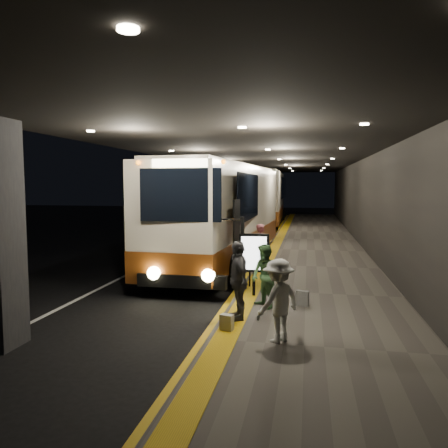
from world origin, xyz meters
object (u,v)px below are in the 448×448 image
(bag_polka, at_px, (302,298))
(info_sign, at_px, (254,254))
(passenger_waiting_white, at_px, (278,300))
(coach_main, at_px, (224,217))
(passenger_waiting_green, at_px, (265,276))
(stanchion_post, at_px, (250,269))
(coach_second, at_px, (264,200))
(bag_plain, at_px, (227,323))
(passenger_waiting_grey, at_px, (238,280))
(passenger_boarding, at_px, (262,247))

(bag_polka, height_order, info_sign, info_sign)
(passenger_waiting_white, xyz_separation_m, info_sign, (-0.88, 3.34, 0.34))
(coach_main, relative_size, passenger_waiting_green, 7.95)
(passenger_waiting_green, height_order, bag_polka, passenger_waiting_green)
(stanchion_post, bearing_deg, coach_second, 94.58)
(coach_main, xyz_separation_m, bag_plain, (1.72, -8.57, -1.53))
(passenger_waiting_grey, xyz_separation_m, bag_polka, (1.41, 1.39, -0.70))
(passenger_waiting_white, distance_m, stanchion_post, 4.52)
(coach_main, relative_size, bag_polka, 32.96)
(passenger_waiting_grey, relative_size, stanchion_post, 1.67)
(passenger_waiting_grey, xyz_separation_m, stanchion_post, (-0.15, 3.15, -0.36))
(coach_main, relative_size, passenger_boarding, 7.72)
(passenger_waiting_grey, distance_m, info_sign, 2.14)
(coach_main, height_order, passenger_waiting_green, coach_main)
(coach_main, relative_size, coach_second, 0.96)
(passenger_waiting_white, relative_size, bag_polka, 4.25)
(passenger_waiting_white, bearing_deg, coach_second, -133.79)
(passenger_boarding, bearing_deg, stanchion_post, -176.42)
(coach_main, xyz_separation_m, passenger_boarding, (1.72, -1.82, -0.89))
(coach_second, xyz_separation_m, passenger_waiting_green, (2.42, -24.15, -1.02))
(bag_plain, bearing_deg, passenger_waiting_green, 71.69)
(coach_second, xyz_separation_m, stanchion_post, (1.76, -22.02, -1.27))
(bag_polka, bearing_deg, passenger_waiting_white, -99.31)
(coach_main, distance_m, passenger_waiting_grey, 8.02)
(passenger_boarding, distance_m, passenger_waiting_grey, 5.95)
(passenger_waiting_grey, bearing_deg, stanchion_post, 159.24)
(passenger_waiting_white, height_order, bag_polka, passenger_waiting_white)
(coach_main, xyz_separation_m, coach_second, (-0.09, 17.40, 0.11))
(passenger_boarding, relative_size, passenger_waiting_white, 1.01)
(passenger_waiting_green, relative_size, bag_plain, 4.63)
(coach_second, relative_size, bag_polka, 34.45)
(coach_second, relative_size, passenger_boarding, 8.07)
(passenger_boarding, bearing_deg, coach_second, 10.00)
(coach_main, distance_m, bag_polka, 7.31)
(info_sign, height_order, stanchion_post, info_sign)
(passenger_waiting_white, xyz_separation_m, passenger_waiting_grey, (-0.98, 1.23, 0.09))
(passenger_waiting_green, height_order, stanchion_post, passenger_waiting_green)
(passenger_waiting_white, bearing_deg, passenger_waiting_green, -128.00)
(passenger_waiting_white, bearing_deg, info_sign, -125.28)
(passenger_waiting_white, height_order, passenger_waiting_grey, passenger_waiting_grey)
(bag_plain, distance_m, info_sign, 3.09)
(bag_polka, height_order, bag_plain, bag_polka)
(passenger_waiting_white, bearing_deg, passenger_waiting_grey, -101.49)
(passenger_waiting_green, distance_m, info_sign, 1.23)
(coach_second, distance_m, passenger_boarding, 19.33)
(coach_main, distance_m, passenger_boarding, 2.66)
(coach_main, distance_m, bag_plain, 8.88)
(passenger_waiting_grey, distance_m, stanchion_post, 3.17)
(passenger_boarding, distance_m, stanchion_post, 2.81)
(coach_main, xyz_separation_m, passenger_waiting_white, (2.81, -8.99, -0.90))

